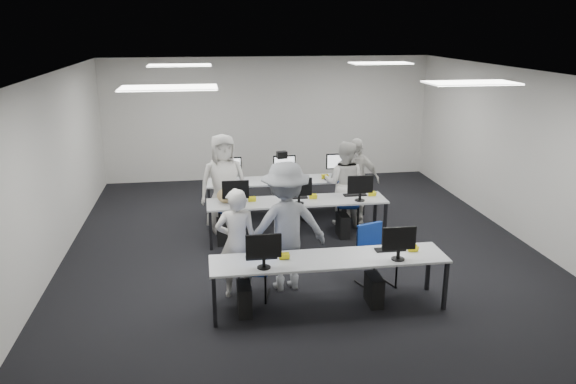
{
  "coord_description": "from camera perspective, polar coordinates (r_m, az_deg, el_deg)",
  "views": [
    {
      "loc": [
        -1.59,
        -9.2,
        3.75
      ],
      "look_at": [
        -0.22,
        -0.15,
        1.0
      ],
      "focal_mm": 35.0,
      "sensor_mm": 36.0,
      "label": 1
    }
  ],
  "objects": [
    {
      "name": "room",
      "position": [
        9.6,
        1.15,
        3.17
      ],
      "size": [
        9.0,
        9.02,
        3.0
      ],
      "color": "black",
      "rests_on": "ground"
    },
    {
      "name": "ceiling_panels",
      "position": [
        9.36,
        1.2,
        12.04
      ],
      "size": [
        5.2,
        4.6,
        0.02
      ],
      "color": "white",
      "rests_on": "room"
    },
    {
      "name": "desk_front",
      "position": [
        7.62,
        4.18,
        -7.05
      ],
      "size": [
        3.2,
        0.7,
        0.73
      ],
      "color": "silver",
      "rests_on": "ground"
    },
    {
      "name": "desk_mid",
      "position": [
        10.01,
        0.93,
        -1.12
      ],
      "size": [
        3.2,
        0.7,
        0.73
      ],
      "color": "silver",
      "rests_on": "ground"
    },
    {
      "name": "desk_back",
      "position": [
        11.34,
        -0.24,
        1.02
      ],
      "size": [
        3.2,
        0.7,
        0.73
      ],
      "color": "silver",
      "rests_on": "ground"
    },
    {
      "name": "equipment_front",
      "position": [
        7.71,
        2.75,
        -9.4
      ],
      "size": [
        2.51,
        0.41,
        1.19
      ],
      "color": "#0C29A5",
      "rests_on": "desk_front"
    },
    {
      "name": "equipment_mid",
      "position": [
        10.07,
        -0.14,
        -2.95
      ],
      "size": [
        2.91,
        0.41,
        1.19
      ],
      "color": "white",
      "rests_on": "desk_mid"
    },
    {
      "name": "equipment_back",
      "position": [
        11.47,
        0.7,
        -0.47
      ],
      "size": [
        2.91,
        0.41,
        1.19
      ],
      "color": "white",
      "rests_on": "desk_back"
    },
    {
      "name": "chair_0",
      "position": [
        8.08,
        -3.42,
        -8.85
      ],
      "size": [
        0.5,
        0.53,
        0.83
      ],
      "rotation": [
        0.0,
        0.0,
        -0.24
      ],
      "color": "navy",
      "rests_on": "ground"
    },
    {
      "name": "chair_1",
      "position": [
        8.49,
        8.89,
        -7.54
      ],
      "size": [
        0.58,
        0.61,
        0.91
      ],
      "rotation": [
        0.0,
        0.0,
        0.34
      ],
      "color": "navy",
      "rests_on": "ground"
    },
    {
      "name": "chair_2",
      "position": [
        10.59,
        -5.88,
        -2.56
      ],
      "size": [
        0.46,
        0.49,
        0.85
      ],
      "rotation": [
        0.0,
        0.0,
        -0.1
      ],
      "color": "navy",
      "rests_on": "ground"
    },
    {
      "name": "chair_3",
      "position": [
        10.76,
        0.04,
        -1.95
      ],
      "size": [
        0.59,
        0.62,
        0.96
      ],
      "rotation": [
        0.0,
        0.0,
        -0.26
      ],
      "color": "navy",
      "rests_on": "ground"
    },
    {
      "name": "chair_4",
      "position": [
        10.86,
        6.06,
        -2.08
      ],
      "size": [
        0.49,
        0.52,
        0.84
      ],
      "rotation": [
        0.0,
        0.0,
        -0.19
      ],
      "color": "navy",
      "rests_on": "ground"
    },
    {
      "name": "chair_5",
      "position": [
        10.86,
        -6.24,
        -1.94
      ],
      "size": [
        0.5,
        0.54,
        0.93
      ],
      "rotation": [
        0.0,
        0.0,
        0.1
      ],
      "color": "navy",
      "rests_on": "ground"
    },
    {
      "name": "chair_6",
      "position": [
        10.96,
        0.56,
        -1.67
      ],
      "size": [
        0.59,
        0.62,
        0.92
      ],
      "rotation": [
        0.0,
        0.0,
        0.35
      ],
      "color": "navy",
      "rests_on": "ground"
    },
    {
      "name": "chair_7",
      "position": [
        11.25,
        6.29,
        -1.42
      ],
      "size": [
        0.41,
        0.45,
        0.84
      ],
      "rotation": [
        0.0,
        0.0,
        -0.01
      ],
      "color": "navy",
      "rests_on": "ground"
    },
    {
      "name": "handbag",
      "position": [
        9.88,
        -6.33,
        -0.37
      ],
      "size": [
        0.35,
        0.26,
        0.26
      ],
      "primitive_type": "ellipsoid",
      "rotation": [
        0.0,
        0.0,
        -0.19
      ],
      "color": "#A08152",
      "rests_on": "desk_mid"
    },
    {
      "name": "student_0",
      "position": [
        7.93,
        -5.24,
        -5.18
      ],
      "size": [
        0.59,
        0.39,
        1.6
      ],
      "primitive_type": "imported",
      "rotation": [
        0.0,
        0.0,
        3.13
      ],
      "color": "silver",
      "rests_on": "ground"
    },
    {
      "name": "student_1",
      "position": [
        10.77,
        5.76,
        0.86
      ],
      "size": [
        0.98,
        0.89,
        1.64
      ],
      "primitive_type": "imported",
      "rotation": [
        0.0,
        0.0,
        2.72
      ],
      "color": "silver",
      "rests_on": "ground"
    },
    {
      "name": "student_2",
      "position": [
        10.45,
        -6.55,
        0.9
      ],
      "size": [
        0.98,
        0.72,
        1.84
      ],
      "primitive_type": "imported",
      "rotation": [
        0.0,
        0.0,
        0.17
      ],
      "color": "silver",
      "rests_on": "ground"
    },
    {
      "name": "student_3",
      "position": [
        11.11,
        6.8,
        1.31
      ],
      "size": [
        1.04,
        0.72,
        1.64
      ],
      "primitive_type": "imported",
      "rotation": [
        0.0,
        0.0,
        -0.37
      ],
      "color": "silver",
      "rests_on": "ground"
    },
    {
      "name": "photographer",
      "position": [
        8.08,
        -0.25,
        -3.53
      ],
      "size": [
        1.32,
        0.87,
        1.91
      ],
      "primitive_type": "imported",
      "rotation": [
        0.0,
        0.0,
        3.28
      ],
      "color": "slate",
      "rests_on": "ground"
    },
    {
      "name": "dslr_camera",
      "position": [
        7.95,
        -0.63,
        3.79
      ],
      "size": [
        0.16,
        0.2,
        0.1
      ],
      "primitive_type": "cube",
      "rotation": [
        0.0,
        0.0,
        3.28
      ],
      "color": "black",
      "rests_on": "photographer"
    }
  ]
}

